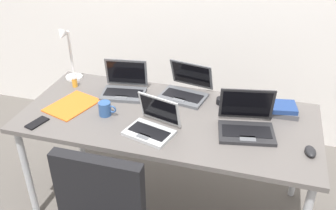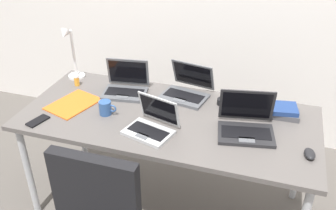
# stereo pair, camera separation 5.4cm
# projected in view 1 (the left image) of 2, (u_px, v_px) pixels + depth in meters

# --- Properties ---
(ground_plane) EXTENTS (12.00, 12.00, 0.00)m
(ground_plane) POSITION_uv_depth(u_px,v_px,m) (168.00, 204.00, 2.66)
(ground_plane) COLOR #56514C
(desk) EXTENTS (1.80, 0.80, 0.74)m
(desk) POSITION_uv_depth(u_px,v_px,m) (168.00, 124.00, 2.31)
(desk) COLOR #595451
(desk) RESTS_ON ground_plane
(desk_lamp) EXTENTS (0.12, 0.18, 0.40)m
(desk_lamp) POSITION_uv_depth(u_px,v_px,m) (68.00, 55.00, 2.60)
(desk_lamp) COLOR white
(desk_lamp) RESTS_ON desk
(laptop_center) EXTENTS (0.31, 0.29, 0.20)m
(laptop_center) POSITION_uv_depth(u_px,v_px,m) (152.00, 125.00, 2.13)
(laptop_center) COLOR #B7BABC
(laptop_center) RESTS_ON desk
(laptop_front_left) EXTENTS (0.34, 0.32, 0.21)m
(laptop_front_left) POSITION_uv_depth(u_px,v_px,m) (186.00, 90.00, 2.49)
(laptop_front_left) COLOR #515459
(laptop_front_left) RESTS_ON desk
(laptop_near_lamp) EXTENTS (0.35, 0.31, 0.23)m
(laptop_near_lamp) POSITION_uv_depth(u_px,v_px,m) (246.00, 124.00, 2.13)
(laptop_near_lamp) COLOR #232326
(laptop_near_lamp) RESTS_ON desk
(laptop_back_left) EXTENTS (0.32, 0.27, 0.22)m
(laptop_back_left) POSITION_uv_depth(u_px,v_px,m) (124.00, 87.00, 2.52)
(laptop_back_left) COLOR #515459
(laptop_back_left) RESTS_ON desk
(computer_mouse) EXTENTS (0.07, 0.10, 0.03)m
(computer_mouse) POSITION_uv_depth(u_px,v_px,m) (310.00, 151.00, 1.96)
(computer_mouse) COLOR black
(computer_mouse) RESTS_ON desk
(cell_phone) EXTENTS (0.10, 0.15, 0.01)m
(cell_phone) POSITION_uv_depth(u_px,v_px,m) (37.00, 123.00, 2.21)
(cell_phone) COLOR black
(cell_phone) RESTS_ON desk
(headphones) EXTENTS (0.21, 0.18, 0.04)m
(headphones) POSITION_uv_depth(u_px,v_px,m) (233.00, 103.00, 2.39)
(headphones) COLOR #335999
(headphones) RESTS_ON desk
(pill_bottle) EXTENTS (0.04, 0.04, 0.08)m
(pill_bottle) POSITION_uv_depth(u_px,v_px,m) (74.00, 81.00, 2.60)
(pill_bottle) COLOR gold
(pill_bottle) RESTS_ON desk
(book_stack) EXTENTS (0.21, 0.17, 0.06)m
(book_stack) POSITION_uv_depth(u_px,v_px,m) (282.00, 109.00, 2.29)
(book_stack) COLOR #4C4C51
(book_stack) RESTS_ON desk
(paper_folder_by_keyboard) EXTENTS (0.31, 0.36, 0.01)m
(paper_folder_by_keyboard) POSITION_uv_depth(u_px,v_px,m) (72.00, 105.00, 2.39)
(paper_folder_by_keyboard) COLOR orange
(paper_folder_by_keyboard) RESTS_ON desk
(coffee_mug) EXTENTS (0.11, 0.08, 0.09)m
(coffee_mug) POSITION_uv_depth(u_px,v_px,m) (105.00, 109.00, 2.28)
(coffee_mug) COLOR #2D518C
(coffee_mug) RESTS_ON desk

